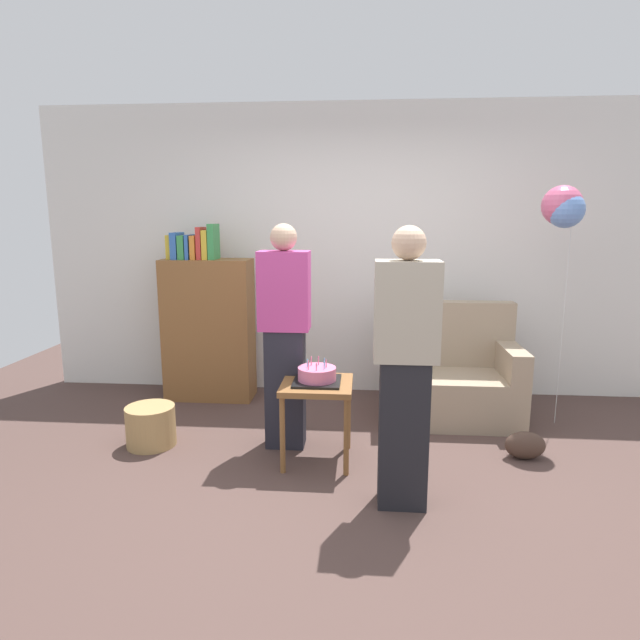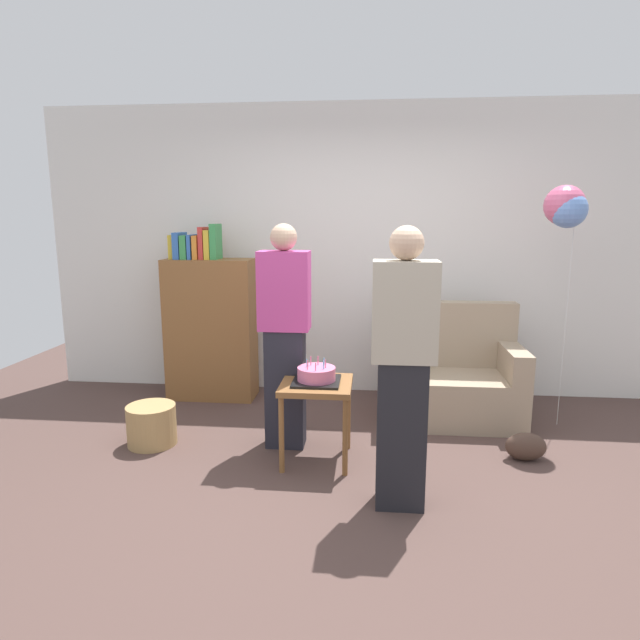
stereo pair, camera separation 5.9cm
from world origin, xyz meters
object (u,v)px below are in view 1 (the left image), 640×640
(birthday_cake, at_px, (317,375))
(person_blowing_candles, at_px, (285,336))
(side_table, at_px, (317,394))
(person_holding_cake, at_px, (405,368))
(couch, at_px, (450,378))
(wicker_basket, at_px, (151,426))
(balloon_bunch, at_px, (564,207))
(bookshelf, at_px, (208,325))
(handbag, at_px, (525,445))

(birthday_cake, height_order, person_blowing_candles, person_blowing_candles)
(side_table, height_order, person_holding_cake, person_holding_cake)
(couch, xyz_separation_m, wicker_basket, (-2.30, -0.78, -0.19))
(balloon_bunch, bearing_deg, side_table, -156.72)
(bookshelf, relative_size, birthday_cake, 5.04)
(birthday_cake, xyz_separation_m, handbag, (1.45, 0.13, -0.51))
(wicker_basket, bearing_deg, balloon_bunch, 11.68)
(handbag, bearing_deg, wicker_basket, 179.78)
(bookshelf, distance_m, person_blowing_candles, 1.35)
(person_blowing_candles, relative_size, wicker_basket, 4.53)
(couch, height_order, wicker_basket, couch)
(person_blowing_candles, bearing_deg, couch, 7.90)
(person_holding_cake, xyz_separation_m, wicker_basket, (-1.80, 0.69, -0.68))
(balloon_bunch, bearing_deg, couch, 168.95)
(couch, bearing_deg, side_table, -138.49)
(birthday_cake, bearing_deg, person_blowing_candles, 137.03)
(couch, distance_m, person_blowing_candles, 1.55)
(birthday_cake, distance_m, person_blowing_candles, 0.41)
(handbag, relative_size, balloon_bunch, 0.15)
(couch, relative_size, side_table, 1.95)
(birthday_cake, bearing_deg, balloon_bunch, 23.28)
(side_table, bearing_deg, wicker_basket, 173.39)
(bookshelf, xyz_separation_m, person_blowing_candles, (0.87, -1.02, 0.14))
(bookshelf, height_order, birthday_cake, bookshelf)
(person_blowing_candles, distance_m, person_holding_cake, 1.12)
(person_blowing_candles, xyz_separation_m, wicker_basket, (-1.00, -0.09, -0.68))
(person_blowing_candles, relative_size, balloon_bunch, 0.85)
(birthday_cake, bearing_deg, person_holding_cake, -44.64)
(balloon_bunch, bearing_deg, person_holding_cake, -133.63)
(bookshelf, bearing_deg, person_blowing_candles, -49.68)
(handbag, bearing_deg, person_blowing_candles, 176.60)
(person_holding_cake, height_order, wicker_basket, person_holding_cake)
(birthday_cake, bearing_deg, couch, 41.51)
(couch, distance_m, side_table, 1.40)
(bookshelf, height_order, handbag, bookshelf)
(birthday_cake, height_order, person_holding_cake, person_holding_cake)
(person_holding_cake, bearing_deg, side_table, -59.30)
(birthday_cake, xyz_separation_m, person_blowing_candles, (-0.25, 0.24, 0.22))
(handbag, bearing_deg, couch, 117.27)
(bookshelf, relative_size, balloon_bunch, 0.84)
(wicker_basket, bearing_deg, birthday_cake, -6.61)
(couch, height_order, person_blowing_candles, person_blowing_candles)
(side_table, xyz_separation_m, birthday_cake, (-0.00, -0.00, 0.13))
(wicker_basket, bearing_deg, side_table, -6.61)
(person_holding_cake, bearing_deg, person_blowing_candles, -58.78)
(balloon_bunch, bearing_deg, handbag, -118.74)
(person_blowing_candles, bearing_deg, handbag, -23.47)
(wicker_basket, distance_m, handbag, 2.71)
(bookshelf, relative_size, person_holding_cake, 0.99)
(person_holding_cake, bearing_deg, couch, -123.37)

